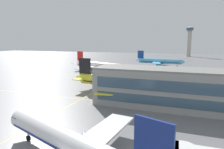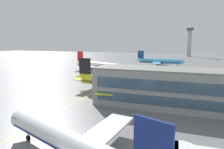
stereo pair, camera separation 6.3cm
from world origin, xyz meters
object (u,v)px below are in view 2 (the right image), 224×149
airliner_third_row (97,65)px  airliner_far_left_stand (159,61)px  control_tower (189,39)px  airliner_front_gate (70,143)px  airliner_second_row (121,82)px

airliner_third_row → airliner_far_left_stand: bearing=52.5°
airliner_third_row → control_tower: bearing=71.1°
airliner_third_row → airliner_far_left_stand: 50.95m
airliner_front_gate → control_tower: control_tower is taller
airliner_front_gate → control_tower: size_ratio=0.91×
airliner_third_row → control_tower: size_ratio=1.03×
airliner_far_left_stand → control_tower: (21.73, 113.92, 17.29)m
airliner_front_gate → airliner_far_left_stand: bearing=91.3°
airliner_second_row → airliner_third_row: airliner_second_row is taller
airliner_second_row → airliner_third_row: (-28.12, 42.54, -0.01)m
airliner_second_row → airliner_far_left_stand: bearing=88.0°
airliner_front_gate → airliner_far_left_stand: 124.96m
airliner_front_gate → airliner_second_row: (-5.70, 41.98, 0.46)m
airliner_front_gate → airliner_second_row: bearing=97.7°
airliner_far_left_stand → airliner_third_row: bearing=-127.5°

